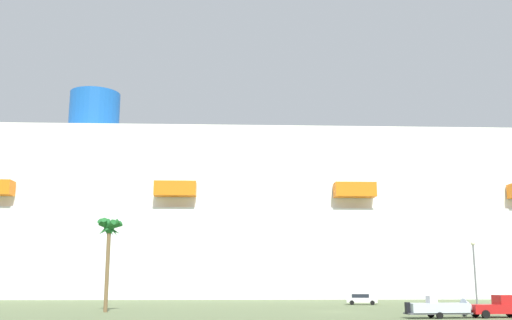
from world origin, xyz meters
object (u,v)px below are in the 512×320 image
Objects in this scene: cruise_ship at (271,227)px; street_lamp at (472,265)px; small_boat_on_trailer at (442,308)px; pickup_truck at (497,307)px; palm_tree at (107,234)px; parked_car_white_van at (360,299)px.

street_lamp is at bearing -68.06° from cruise_ship.
pickup_truck is at bearing 8.66° from small_boat_on_trailer.
small_boat_on_trailer is at bearing -78.25° from cruise_ship.
palm_tree is (-41.73, 10.12, 7.99)m from pickup_truck.
street_lamp is at bearing 3.78° from palm_tree.
parked_car_white_van is at bearing 104.64° from pickup_truck.
pickup_truck is 0.53× the size of palm_tree.
pickup_truck is at bearing -13.63° from palm_tree.
palm_tree is (-36.00, 10.99, 8.08)m from small_boat_on_trailer.
small_boat_on_trailer is 0.97× the size of street_lamp.
street_lamp is (8.25, 13.91, 4.47)m from small_boat_on_trailer.
cruise_ship is 60.74× the size of parked_car_white_van.
palm_tree is (-21.21, -60.11, -5.93)m from cruise_ship.
pickup_truck is 43.68m from palm_tree.
small_boat_on_trailer is 0.74× the size of palm_tree.
street_lamp is at bearing 79.06° from pickup_truck.
pickup_truck is at bearing -100.94° from street_lamp.
cruise_ship reaches higher than street_lamp.
street_lamp reaches higher than small_boat_on_trailer.
palm_tree is at bearing -147.29° from parked_car_white_van.
palm_tree is at bearing 163.02° from small_boat_on_trailer.
palm_tree is 40.62m from parked_car_white_van.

